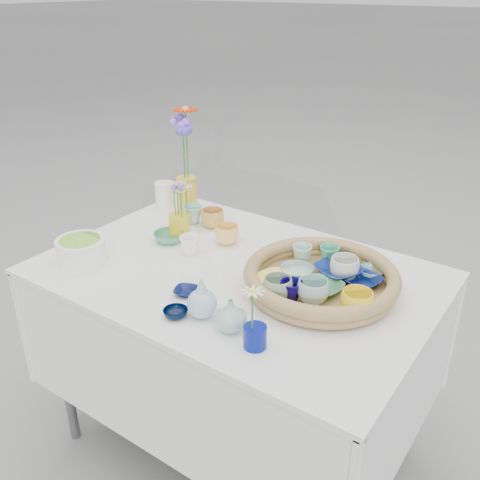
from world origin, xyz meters
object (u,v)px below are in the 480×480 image
Objects in this scene: display_table at (237,442)px; bud_vase_seafoam at (231,315)px; wicker_tray at (321,279)px; tall_vase_yellow at (187,195)px.

display_table is 13.59× the size of bud_vase_seafoam.
tall_vase_yellow is (-0.73, 0.24, 0.04)m from wicker_tray.
bud_vase_seafoam reaches higher than display_table.
tall_vase_yellow reaches higher than display_table.
tall_vase_yellow reaches higher than wicker_tray.
bud_vase_seafoam reaches higher than wicker_tray.
wicker_tray is at bearing -18.12° from tall_vase_yellow.
wicker_tray is at bearing 10.12° from display_table.
wicker_tray is (0.28, 0.05, 0.80)m from display_table.
display_table is at bearing 122.71° from bud_vase_seafoam.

